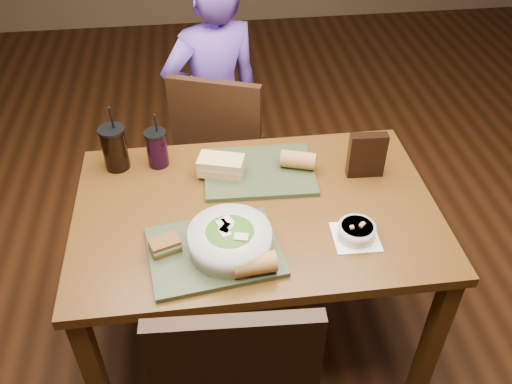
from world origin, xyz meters
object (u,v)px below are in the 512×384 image
(tray_far, at_px, (259,171))
(chip_bag, at_px, (367,155))
(baguette_near, at_px, (255,264))
(sandwich_far, at_px, (221,166))
(dining_table, at_px, (256,225))
(baguette_far, at_px, (298,160))
(cup_cola, at_px, (115,148))
(salad_bowl, at_px, (230,239))
(tray_near, at_px, (215,251))
(cup_berry, at_px, (157,148))
(soup_bowl, at_px, (356,231))
(diner, at_px, (214,106))
(sandwich_near, at_px, (165,245))
(chair_far, at_px, (216,150))

(tray_far, xyz_separation_m, chip_bag, (0.40, -0.06, 0.08))
(baguette_near, bearing_deg, sandwich_far, 97.14)
(dining_table, xyz_separation_m, chip_bag, (0.44, 0.14, 0.18))
(baguette_far, relative_size, cup_cola, 0.49)
(cup_cola, bearing_deg, chip_bag, -10.09)
(salad_bowl, bearing_deg, tray_near, 177.69)
(dining_table, distance_m, baguette_near, 0.35)
(baguette_near, bearing_deg, cup_berry, 116.01)
(salad_bowl, distance_m, soup_bowl, 0.43)
(baguette_near, bearing_deg, tray_far, 81.02)
(soup_bowl, height_order, baguette_near, baguette_near)
(diner, distance_m, sandwich_near, 1.06)
(baguette_near, height_order, baguette_far, same)
(soup_bowl, relative_size, cup_berry, 0.67)
(dining_table, height_order, diner, diner)
(tray_near, bearing_deg, sandwich_far, 82.34)
(salad_bowl, height_order, baguette_near, salad_bowl)
(sandwich_near, relative_size, sandwich_far, 0.58)
(baguette_near, xyz_separation_m, baguette_far, (0.23, 0.51, -0.00))
(chair_far, bearing_deg, salad_bowl, -90.23)
(baguette_near, distance_m, chip_bag, 0.67)
(diner, height_order, baguette_near, diner)
(tray_far, distance_m, cup_berry, 0.41)
(chair_far, height_order, cup_berry, cup_berry)
(chair_far, xyz_separation_m, soup_bowl, (0.42, -0.88, 0.25))
(cup_cola, bearing_deg, tray_near, -56.29)
(diner, distance_m, soup_bowl, 1.12)
(baguette_near, bearing_deg, baguette_far, 65.60)
(sandwich_near, xyz_separation_m, cup_berry, (-0.03, 0.50, 0.04))
(tray_near, height_order, salad_bowl, salad_bowl)
(baguette_near, bearing_deg, chip_bag, 43.49)
(salad_bowl, distance_m, chip_bag, 0.65)
(tray_near, bearing_deg, tray_far, 63.73)
(diner, relative_size, cup_berry, 5.80)
(salad_bowl, bearing_deg, sandwich_far, 89.72)
(tray_near, relative_size, sandwich_near, 3.81)
(tray_far, height_order, cup_berry, cup_berry)
(dining_table, bearing_deg, baguette_far, 45.65)
(chip_bag, bearing_deg, cup_cola, 173.04)
(tray_near, relative_size, sandwich_far, 2.21)
(cup_berry, bearing_deg, baguette_near, -63.99)
(soup_bowl, distance_m, cup_cola, 0.97)
(sandwich_far, distance_m, chip_bag, 0.55)
(salad_bowl, height_order, sandwich_near, salad_bowl)
(soup_bowl, bearing_deg, chair_far, 115.70)
(sandwich_near, bearing_deg, sandwich_far, 61.16)
(chair_far, height_order, baguette_far, chair_far)
(tray_far, bearing_deg, diner, 101.72)
(dining_table, distance_m, chip_bag, 0.49)
(tray_far, relative_size, cup_berry, 1.80)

